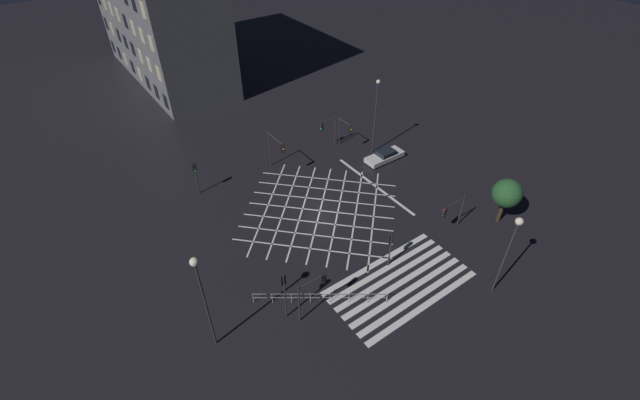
{
  "coord_description": "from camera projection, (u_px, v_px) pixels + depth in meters",
  "views": [
    {
      "loc": [
        -18.13,
        -25.46,
        26.81
      ],
      "look_at": [
        0.0,
        0.0,
        1.32
      ],
      "focal_mm": 24.0,
      "sensor_mm": 36.0,
      "label": 1
    }
  ],
  "objects": [
    {
      "name": "traffic_light_nw_cross",
      "position": [
        196.0,
        172.0,
        41.6
      ],
      "size": [
        0.36,
        0.39,
        3.66
      ],
      "rotation": [
        0.0,
        0.0,
        -1.57
      ],
      "color": "#2D2D30",
      "rests_on": "ground_plane"
    },
    {
      "name": "waiting_car",
      "position": [
        385.0,
        156.0,
        47.54
      ],
      "size": [
        4.61,
        1.72,
        1.24
      ],
      "rotation": [
        0.0,
        0.0,
        3.14
      ],
      "color": "silver",
      "rests_on": "ground_plane"
    },
    {
      "name": "traffic_light_sw_cross",
      "position": [
        284.0,
        288.0,
        29.82
      ],
      "size": [
        0.36,
        0.39,
        4.52
      ],
      "rotation": [
        0.0,
        0.0,
        1.57
      ],
      "color": "#2D2D30",
      "rests_on": "ground_plane"
    },
    {
      "name": "traffic_light_ne_main",
      "position": [
        327.0,
        127.0,
        48.38
      ],
      "size": [
        2.18,
        0.36,
        3.59
      ],
      "rotation": [
        0.0,
        0.0,
        3.14
      ],
      "color": "#2D2D30",
      "rests_on": "ground_plane"
    },
    {
      "name": "street_lamp_west",
      "position": [
        513.0,
        238.0,
        30.06
      ],
      "size": [
        0.57,
        0.57,
        7.6
      ],
      "color": "#2D2D30",
      "rests_on": "ground_plane"
    },
    {
      "name": "traffic_light_median_south",
      "position": [
        390.0,
        244.0,
        34.24
      ],
      "size": [
        0.36,
        0.39,
        3.44
      ],
      "rotation": [
        0.0,
        0.0,
        1.57
      ],
      "color": "#2D2D30",
      "rests_on": "ground_plane"
    },
    {
      "name": "traffic_light_se_main",
      "position": [
        451.0,
        210.0,
        37.43
      ],
      "size": [
        2.78,
        0.36,
        3.32
      ],
      "rotation": [
        0.0,
        0.0,
        3.14
      ],
      "color": "#2D2D30",
      "rests_on": "ground_plane"
    },
    {
      "name": "pedestrian_railing",
      "position": [
        320.0,
        297.0,
        32.35
      ],
      "size": [
        8.33,
        5.94,
        1.05
      ],
      "rotation": [
        0.0,
        0.0,
        -0.62
      ],
      "color": "#B7B7BC",
      "rests_on": "ground_plane"
    },
    {
      "name": "road_markings",
      "position": [
        364.0,
        247.0,
        37.39
      ],
      "size": [
        17.41,
        22.66,
        0.01
      ],
      "color": "silver",
      "rests_on": "ground_plane"
    },
    {
      "name": "street_tree_near",
      "position": [
        507.0,
        193.0,
        37.97
      ],
      "size": [
        2.64,
        2.64,
        4.61
      ],
      "color": "#38281C",
      "rests_on": "ground_plane"
    },
    {
      "name": "traffic_light_sw_main",
      "position": [
        314.0,
        288.0,
        30.33
      ],
      "size": [
        2.44,
        0.36,
        3.8
      ],
      "color": "#2D2D30",
      "rests_on": "ground_plane"
    },
    {
      "name": "traffic_light_ne_cross",
      "position": [
        346.0,
        129.0,
        48.22
      ],
      "size": [
        0.36,
        2.2,
        3.49
      ],
      "rotation": [
        0.0,
        0.0,
        -1.57
      ],
      "color": "#2D2D30",
      "rests_on": "ground_plane"
    },
    {
      "name": "traffic_light_median_north",
      "position": [
        277.0,
        147.0,
        44.11
      ],
      "size": [
        0.36,
        3.11,
        4.24
      ],
      "rotation": [
        0.0,
        0.0,
        -1.57
      ],
      "color": "#2D2D30",
      "rests_on": "ground_plane"
    },
    {
      "name": "street_lamp_east",
      "position": [
        200.0,
        284.0,
        26.04
      ],
      "size": [
        0.57,
        0.57,
        8.64
      ],
      "color": "#2D2D30",
      "rests_on": "ground_plane"
    },
    {
      "name": "street_lamp_far",
      "position": [
        376.0,
        107.0,
        45.59
      ],
      "size": [
        0.44,
        0.44,
        8.76
      ],
      "color": "#2D2D30",
      "rests_on": "ground_plane"
    },
    {
      "name": "ground_plane",
      "position": [
        320.0,
        211.0,
        41.16
      ],
      "size": [
        200.0,
        200.0,
        0.0
      ],
      "primitive_type": "plane",
      "color": "black"
    }
  ]
}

